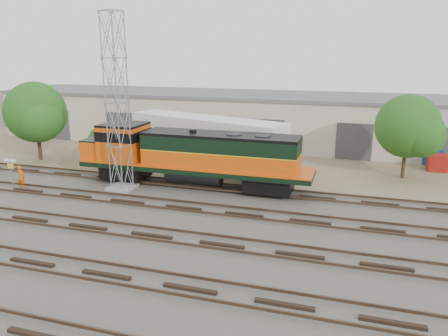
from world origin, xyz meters
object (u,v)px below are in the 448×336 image
(locomotive, at_px, (190,155))
(semi_trailer, at_px, (208,137))
(signal_tower, at_px, (117,106))
(worker, at_px, (21,177))

(locomotive, bearing_deg, semi_trailer, 93.13)
(semi_trailer, bearing_deg, locomotive, -68.79)
(signal_tower, bearing_deg, locomotive, 23.12)
(locomotive, bearing_deg, worker, -161.16)
(worker, height_order, semi_trailer, semi_trailer)
(signal_tower, distance_m, worker, 9.00)
(locomotive, relative_size, signal_tower, 1.42)
(worker, relative_size, semi_trailer, 0.12)
(worker, bearing_deg, locomotive, -158.37)
(signal_tower, relative_size, worker, 7.22)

